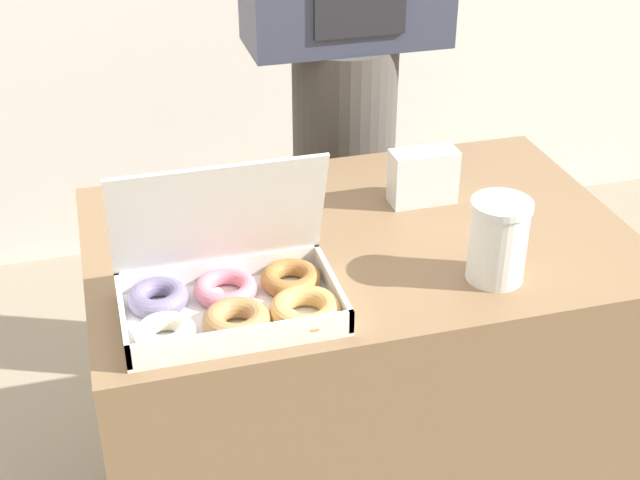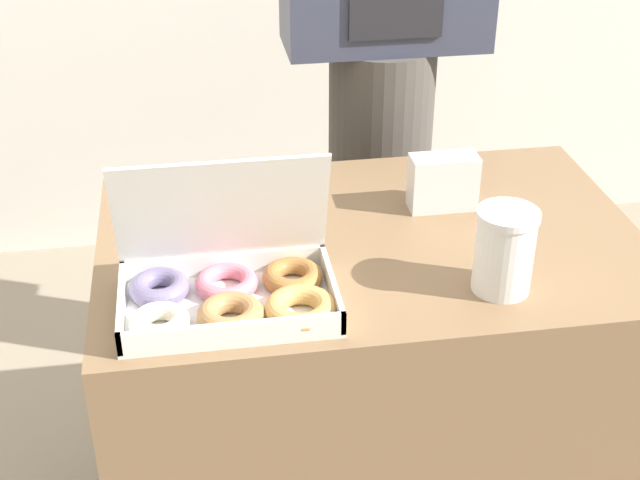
{
  "view_description": "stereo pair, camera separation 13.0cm",
  "coord_description": "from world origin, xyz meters",
  "px_view_note": "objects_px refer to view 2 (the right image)",
  "views": [
    {
      "loc": [
        -0.43,
        -1.3,
        1.55
      ],
      "look_at": [
        -0.12,
        -0.17,
        0.86
      ],
      "focal_mm": 50.0,
      "sensor_mm": 36.0,
      "label": 1
    },
    {
      "loc": [
        -0.3,
        -1.33,
        1.55
      ],
      "look_at": [
        -0.12,
        -0.17,
        0.86
      ],
      "focal_mm": 50.0,
      "sensor_mm": 36.0,
      "label": 2
    }
  ],
  "objects_px": {
    "donut_box": "(231,288)",
    "person_customer": "(384,45)",
    "coffee_cup": "(504,250)",
    "napkin_holder": "(443,182)"
  },
  "relations": [
    {
      "from": "donut_box",
      "to": "person_customer",
      "type": "relative_size",
      "value": 0.19
    },
    {
      "from": "coffee_cup",
      "to": "napkin_holder",
      "type": "height_order",
      "value": "coffee_cup"
    },
    {
      "from": "napkin_holder",
      "to": "person_customer",
      "type": "distance_m",
      "value": 0.48
    },
    {
      "from": "person_customer",
      "to": "napkin_holder",
      "type": "bearing_deg",
      "value": -88.63
    },
    {
      "from": "donut_box",
      "to": "coffee_cup",
      "type": "xyz_separation_m",
      "value": [
        0.43,
        -0.02,
        0.04
      ]
    },
    {
      "from": "donut_box",
      "to": "person_customer",
      "type": "height_order",
      "value": "person_customer"
    },
    {
      "from": "donut_box",
      "to": "person_customer",
      "type": "xyz_separation_m",
      "value": [
        0.4,
        0.73,
        0.13
      ]
    },
    {
      "from": "coffee_cup",
      "to": "donut_box",
      "type": "bearing_deg",
      "value": 177.87
    },
    {
      "from": "coffee_cup",
      "to": "person_customer",
      "type": "height_order",
      "value": "person_customer"
    },
    {
      "from": "donut_box",
      "to": "coffee_cup",
      "type": "relative_size",
      "value": 2.37
    }
  ]
}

